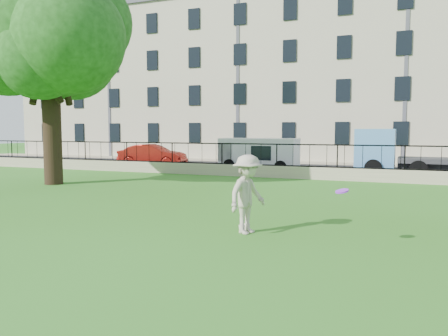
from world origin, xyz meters
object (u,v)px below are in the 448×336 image
at_px(frisbee, 342,191).
at_px(red_sedan, 153,156).
at_px(tree, 47,31).
at_px(white_van, 259,154).
at_px(blue_truck, 414,153).
at_px(man, 248,194).

relative_size(frisbee, red_sedan, 0.06).
distance_m(tree, red_sedan, 11.36).
distance_m(white_van, blue_truck, 8.50).
height_order(man, red_sedan, man).
height_order(frisbee, blue_truck, blue_truck).
xyz_separation_m(man, blue_truck, (4.00, 15.30, 0.31)).
xyz_separation_m(white_van, blue_truck, (8.50, 0.00, 0.28)).
bearing_deg(tree, man, -26.85).
height_order(red_sedan, blue_truck, blue_truck).
relative_size(man, white_van, 0.40).
distance_m(man, frisbee, 2.27).
bearing_deg(man, white_van, 34.28).
xyz_separation_m(red_sedan, blue_truck, (15.83, 0.00, 0.50)).
bearing_deg(man, frisbee, -84.96).
bearing_deg(red_sedan, tree, 175.96).
relative_size(red_sedan, white_van, 0.97).
bearing_deg(frisbee, white_van, 112.97).
xyz_separation_m(tree, man, (11.22, -5.68, -5.82)).
bearing_deg(tree, blue_truck, 32.31).
relative_size(tree, frisbee, 37.53).
relative_size(man, red_sedan, 0.42).
distance_m(man, white_van, 15.95).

